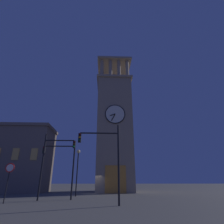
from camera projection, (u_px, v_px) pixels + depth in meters
name	position (u px, v px, depth m)	size (l,w,h in m)	color
ground_plane	(93.00, 194.00, 25.81)	(200.00, 200.00, 0.00)	#56544F
clocktower	(114.00, 131.00, 34.11)	(6.74, 9.23, 27.58)	gray
traffic_signal_near	(106.00, 151.00, 14.60)	(3.44, 0.41, 6.28)	black
traffic_signal_mid	(53.00, 156.00, 18.17)	(3.22, 0.41, 6.41)	black
traffic_signal_far	(64.00, 160.00, 18.73)	(3.43, 0.41, 5.84)	black
street_lamp	(78.00, 163.00, 22.66)	(0.44, 0.44, 5.54)	black
no_horn_sign	(9.00, 171.00, 15.31)	(0.78, 0.14, 3.19)	black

